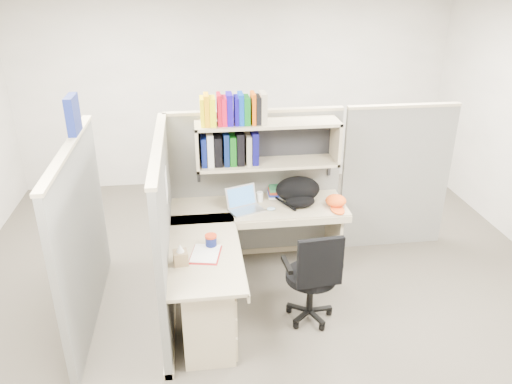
{
  "coord_description": "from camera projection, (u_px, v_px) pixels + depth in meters",
  "views": [
    {
      "loc": [
        -0.61,
        -3.86,
        2.92
      ],
      "look_at": [
        -0.07,
        0.25,
        1.03
      ],
      "focal_mm": 35.0,
      "sensor_mm": 36.0,
      "label": 1
    }
  ],
  "objects": [
    {
      "name": "mouse",
      "position": [
        271.0,
        209.0,
        4.89
      ],
      "size": [
        0.1,
        0.08,
        0.03
      ],
      "primitive_type": "ellipsoid",
      "rotation": [
        0.0,
        0.0,
        -0.26
      ],
      "color": "#8EB1CA",
      "rests_on": "desk"
    },
    {
      "name": "loose_paper",
      "position": [
        205.0,
        253.0,
        4.16
      ],
      "size": [
        0.28,
        0.33,
        0.0
      ],
      "primitive_type": null,
      "rotation": [
        0.0,
        0.0,
        -0.21
      ],
      "color": "silver",
      "rests_on": "desk"
    },
    {
      "name": "book_stack",
      "position": [
        275.0,
        191.0,
        5.19
      ],
      "size": [
        0.16,
        0.21,
        0.1
      ],
      "primitive_type": null,
      "rotation": [
        0.0,
        0.0,
        -0.04
      ],
      "color": "gray",
      "rests_on": "desk"
    },
    {
      "name": "orange_cap",
      "position": [
        336.0,
        201.0,
        4.97
      ],
      "size": [
        0.23,
        0.26,
        0.11
      ],
      "primitive_type": null,
      "rotation": [
        0.0,
        0.0,
        -0.09
      ],
      "color": "#E44E13",
      "rests_on": "desk"
    },
    {
      "name": "task_chair",
      "position": [
        312.0,
        290.0,
        4.36
      ],
      "size": [
        0.5,
        0.46,
        0.94
      ],
      "color": "black",
      "rests_on": "ground"
    },
    {
      "name": "tissue_box",
      "position": [
        180.0,
        254.0,
        3.99
      ],
      "size": [
        0.13,
        0.13,
        0.18
      ],
      "primitive_type": null,
      "rotation": [
        0.0,
        0.0,
        0.13
      ],
      "color": "#987D56",
      "rests_on": "desk"
    },
    {
      "name": "paper_cup",
      "position": [
        260.0,
        197.0,
        5.07
      ],
      "size": [
        0.08,
        0.08,
        0.1
      ],
      "primitive_type": "cylinder",
      "rotation": [
        0.0,
        0.0,
        -0.26
      ],
      "color": "silver",
      "rests_on": "desk"
    },
    {
      "name": "laptop",
      "position": [
        246.0,
        200.0,
        4.84
      ],
      "size": [
        0.41,
        0.41,
        0.23
      ],
      "primitive_type": null,
      "rotation": [
        0.0,
        0.0,
        0.36
      ],
      "color": "#BABABF",
      "rests_on": "desk"
    },
    {
      "name": "room_shell",
      "position": [
        268.0,
        139.0,
        4.1
      ],
      "size": [
        6.0,
        6.0,
        6.0
      ],
      "color": "#ADA69C",
      "rests_on": "ground"
    },
    {
      "name": "cubicle",
      "position": [
        222.0,
        197.0,
        4.76
      ],
      "size": [
        3.79,
        1.84,
        1.95
      ],
      "color": "#5F5F5A",
      "rests_on": "ground"
    },
    {
      "name": "desk",
      "position": [
        225.0,
        283.0,
        4.28
      ],
      "size": [
        1.74,
        1.75,
        0.73
      ],
      "color": "tan",
      "rests_on": "ground"
    },
    {
      "name": "snack_canister",
      "position": [
        211.0,
        240.0,
        4.26
      ],
      "size": [
        0.1,
        0.1,
        0.1
      ],
      "color": "#0D1650",
      "rests_on": "desk"
    },
    {
      "name": "ground",
      "position": [
        267.0,
        301.0,
        4.77
      ],
      "size": [
        6.0,
        6.0,
        0.0
      ],
      "primitive_type": "plane",
      "color": "#38322B",
      "rests_on": "ground"
    },
    {
      "name": "backpack",
      "position": [
        299.0,
        192.0,
        4.98
      ],
      "size": [
        0.49,
        0.4,
        0.26
      ],
      "primitive_type": null,
      "rotation": [
        0.0,
        0.0,
        0.14
      ],
      "color": "black",
      "rests_on": "desk"
    }
  ]
}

